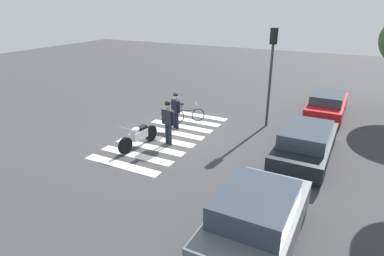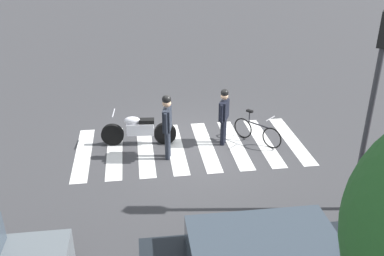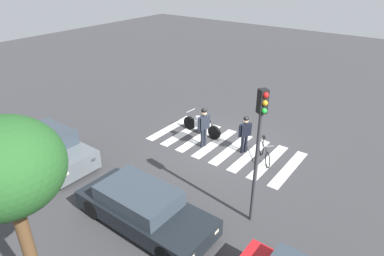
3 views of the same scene
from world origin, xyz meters
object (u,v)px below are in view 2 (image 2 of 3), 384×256
at_px(leaning_bicycle, 257,132).
at_px(traffic_light_pole, 376,87).
at_px(police_motorcycle, 139,130).
at_px(officer_by_motorcycle, 167,122).
at_px(officer_on_foot, 224,113).

relative_size(leaning_bicycle, traffic_light_pole, 0.29).
bearing_deg(police_motorcycle, officer_by_motorcycle, 129.15).
height_order(police_motorcycle, leaning_bicycle, police_motorcycle).
xyz_separation_m(leaning_bicycle, officer_on_foot, (1.02, -0.09, 0.64)).
bearing_deg(leaning_bicycle, officer_by_motorcycle, 11.38).
xyz_separation_m(leaning_bicycle, officer_by_motorcycle, (2.75, 0.55, 0.76)).
bearing_deg(officer_by_motorcycle, traffic_light_pole, 142.87).
xyz_separation_m(officer_by_motorcycle, traffic_light_pole, (-4.05, 3.06, 1.91)).
bearing_deg(police_motorcycle, officer_on_foot, 172.82).
distance_m(police_motorcycle, leaning_bicycle, 3.55).
xyz_separation_m(police_motorcycle, officer_on_foot, (-2.51, 0.32, 0.54)).
distance_m(leaning_bicycle, officer_on_foot, 1.21).
bearing_deg(leaning_bicycle, police_motorcycle, -6.50).
xyz_separation_m(police_motorcycle, leaning_bicycle, (-3.53, 0.40, -0.10)).
relative_size(leaning_bicycle, officer_by_motorcycle, 0.69).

